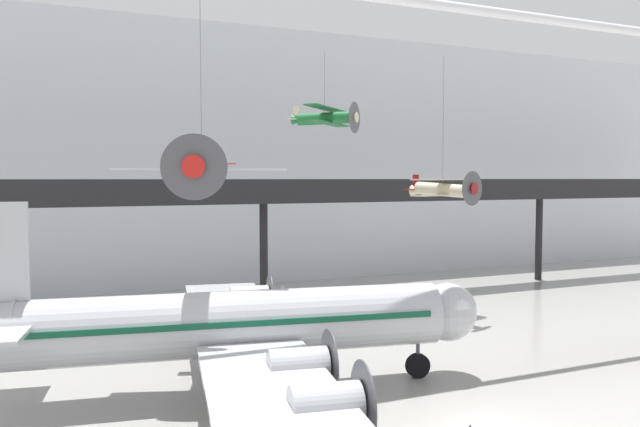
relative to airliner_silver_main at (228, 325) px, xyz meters
The scene contains 6 objects.
hangar_back_wall 34.01m from the airliner_silver_main, 74.43° to the left, with size 140.00×3.00×25.64m.
mezzanine_walkway 22.29m from the airliner_silver_main, 66.06° to the left, with size 110.00×3.20×10.54m.
airliner_silver_main is the anchor object (origin of this frame).
suspended_plane_silver_racer 8.55m from the airliner_silver_main, 100.90° to the left, with size 8.82×7.52×10.30m.
suspended_plane_green_biplane 21.00m from the airliner_silver_main, 50.07° to the left, with size 5.51×5.45×6.08m.
suspended_plane_cream_biplane 22.96m from the airliner_silver_main, 27.41° to the left, with size 7.09×6.04×11.17m.
Camera 1 is at (-16.79, -20.49, 10.61)m, focal length 35.00 mm.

